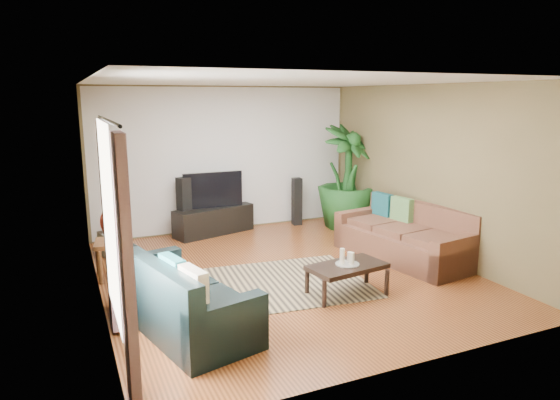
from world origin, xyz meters
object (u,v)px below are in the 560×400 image
coffee_table (347,280)px  speaker_left (184,208)px  sofa_right (404,232)px  tv_stand (214,221)px  sofa_left (181,289)px  speaker_right (297,201)px  television (213,190)px  potted_plant (347,177)px  side_table (115,259)px  vase (111,222)px  pedestal (113,243)px

coffee_table → speaker_left: bearing=101.3°
sofa_right → tv_stand: (-2.30, 2.61, -0.17)m
sofa_left → speaker_right: speaker_right is taller
coffee_table → television: bearing=93.2°
sofa_left → coffee_table: sofa_left is taller
tv_stand → speaker_left: size_ratio=1.38×
potted_plant → side_table: potted_plant is taller
coffee_table → speaker_left: 3.75m
sofa_left → television: television is taller
coffee_table → vase: vase is taller
sofa_right → pedestal: sofa_right is taller
coffee_table → pedestal: bearing=122.2°
side_table → television: bearing=40.3°
coffee_table → speaker_right: 3.65m
pedestal → sofa_left: bearing=-81.6°
television → speaker_left: television is taller
speaker_left → speaker_right: bearing=-18.8°
sofa_left → sofa_right: size_ratio=0.93×
speaker_left → side_table: bearing=-149.1°
sofa_right → potted_plant: potted_plant is taller
speaker_left → coffee_table: bearing=-88.9°
tv_stand → sofa_right: bearing=-64.8°
sofa_left → television: 3.82m
sofa_right → vase: 4.65m
pedestal → vase: (0.00, 0.00, 0.35)m
speaker_left → tv_stand: bearing=-18.8°
television → potted_plant: potted_plant is taller
television → speaker_left: 0.61m
coffee_table → television: size_ratio=0.90×
coffee_table → side_table: side_table is taller
vase → pedestal: bearing=-90.0°
tv_stand → vase: 1.94m
vase → television: bearing=15.7°
speaker_right → sofa_left: bearing=-124.7°
tv_stand → sofa_left: bearing=-127.9°
coffee_table → vase: 3.96m
tv_stand → television: 0.58m
sofa_right → potted_plant: 2.13m
tv_stand → television: (-0.00, 0.00, 0.58)m
sofa_left → sofa_right: (3.71, 0.93, 0.00)m
coffee_table → television: television is taller
coffee_table → side_table: (-2.65, 1.88, 0.06)m
sofa_left → side_table: size_ratio=3.87×
sofa_left → potted_plant: size_ratio=1.04×
pedestal → side_table: 1.11m
vase → side_table: vase is taller
sofa_left → coffee_table: bearing=-103.3°
sofa_right → speaker_left: (-2.84, 2.61, 0.12)m
sofa_right → television: 3.50m
pedestal → side_table: (-0.07, -1.11, 0.08)m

